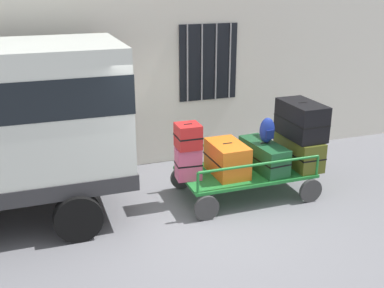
{
  "coord_description": "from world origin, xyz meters",
  "views": [
    {
      "loc": [
        -2.29,
        -6.18,
        3.61
      ],
      "look_at": [
        0.07,
        0.5,
        1.06
      ],
      "focal_mm": 43.71,
      "sensor_mm": 36.0,
      "label": 1
    }
  ],
  "objects_px": {
    "suitcase_left_bottom": "(188,163)",
    "suitcase_center_bottom": "(264,156)",
    "suitcase_left_middle": "(188,136)",
    "suitcase_midright_bottom": "(298,150)",
    "suitcase_midleft_bottom": "(227,159)",
    "backpack": "(267,130)",
    "suitcase_midright_middle": "(301,120)",
    "luggage_cart": "(244,175)"
  },
  "relations": [
    {
      "from": "luggage_cart",
      "to": "suitcase_midright_middle",
      "type": "xyz_separation_m",
      "value": [
        1.02,
        -0.04,
        0.9
      ]
    },
    {
      "from": "luggage_cart",
      "to": "suitcase_left_middle",
      "type": "distance_m",
      "value": 1.31
    },
    {
      "from": "suitcase_left_middle",
      "to": "suitcase_midright_bottom",
      "type": "relative_size",
      "value": 0.37
    },
    {
      "from": "suitcase_midright_bottom",
      "to": "backpack",
      "type": "xyz_separation_m",
      "value": [
        -0.65,
        0.0,
        0.44
      ]
    },
    {
      "from": "suitcase_center_bottom",
      "to": "suitcase_midright_middle",
      "type": "height_order",
      "value": "suitcase_midright_middle"
    },
    {
      "from": "suitcase_left_bottom",
      "to": "suitcase_midright_bottom",
      "type": "distance_m",
      "value": 2.05
    },
    {
      "from": "suitcase_left_bottom",
      "to": "suitcase_midright_middle",
      "type": "bearing_deg",
      "value": -1.19
    },
    {
      "from": "suitcase_midright_middle",
      "to": "backpack",
      "type": "height_order",
      "value": "suitcase_midright_middle"
    },
    {
      "from": "luggage_cart",
      "to": "suitcase_center_bottom",
      "type": "bearing_deg",
      "value": -3.22
    },
    {
      "from": "backpack",
      "to": "luggage_cart",
      "type": "bearing_deg",
      "value": 176.07
    },
    {
      "from": "suitcase_left_middle",
      "to": "suitcase_midleft_bottom",
      "type": "distance_m",
      "value": 0.83
    },
    {
      "from": "luggage_cart",
      "to": "suitcase_midright_middle",
      "type": "relative_size",
      "value": 2.38
    },
    {
      "from": "suitcase_left_middle",
      "to": "suitcase_midright_middle",
      "type": "relative_size",
      "value": 0.42
    },
    {
      "from": "suitcase_center_bottom",
      "to": "backpack",
      "type": "relative_size",
      "value": 2.49
    },
    {
      "from": "luggage_cart",
      "to": "backpack",
      "type": "bearing_deg",
      "value": -3.93
    },
    {
      "from": "suitcase_midleft_bottom",
      "to": "suitcase_center_bottom",
      "type": "height_order",
      "value": "suitcase_midleft_bottom"
    },
    {
      "from": "luggage_cart",
      "to": "suitcase_center_bottom",
      "type": "distance_m",
      "value": 0.46
    },
    {
      "from": "suitcase_midleft_bottom",
      "to": "luggage_cart",
      "type": "bearing_deg",
      "value": 1.8
    },
    {
      "from": "suitcase_left_bottom",
      "to": "suitcase_midleft_bottom",
      "type": "bearing_deg",
      "value": -1.46
    },
    {
      "from": "luggage_cart",
      "to": "backpack",
      "type": "relative_size",
      "value": 5.21
    },
    {
      "from": "suitcase_left_middle",
      "to": "backpack",
      "type": "distance_m",
      "value": 1.4
    },
    {
      "from": "suitcase_midleft_bottom",
      "to": "backpack",
      "type": "xyz_separation_m",
      "value": [
        0.72,
        -0.02,
        0.42
      ]
    },
    {
      "from": "suitcase_midleft_bottom",
      "to": "suitcase_midright_bottom",
      "type": "relative_size",
      "value": 0.78
    },
    {
      "from": "suitcase_left_bottom",
      "to": "suitcase_center_bottom",
      "type": "distance_m",
      "value": 1.37
    },
    {
      "from": "suitcase_left_bottom",
      "to": "backpack",
      "type": "distance_m",
      "value": 1.47
    },
    {
      "from": "suitcase_center_bottom",
      "to": "backpack",
      "type": "bearing_deg",
      "value": -10.29
    },
    {
      "from": "luggage_cart",
      "to": "suitcase_left_middle",
      "type": "height_order",
      "value": "suitcase_left_middle"
    },
    {
      "from": "suitcase_midright_middle",
      "to": "backpack",
      "type": "relative_size",
      "value": 2.19
    },
    {
      "from": "luggage_cart",
      "to": "suitcase_left_middle",
      "type": "xyz_separation_m",
      "value": [
        -1.02,
        0.01,
        0.82
      ]
    },
    {
      "from": "luggage_cart",
      "to": "suitcase_left_bottom",
      "type": "height_order",
      "value": "suitcase_left_bottom"
    },
    {
      "from": "suitcase_midright_bottom",
      "to": "suitcase_midright_middle",
      "type": "bearing_deg",
      "value": -90.0
    },
    {
      "from": "suitcase_left_middle",
      "to": "suitcase_midleft_bottom",
      "type": "xyz_separation_m",
      "value": [
        0.68,
        -0.03,
        -0.47
      ]
    },
    {
      "from": "suitcase_left_middle",
      "to": "suitcase_midleft_bottom",
      "type": "height_order",
      "value": "suitcase_left_middle"
    },
    {
      "from": "luggage_cart",
      "to": "suitcase_midleft_bottom",
      "type": "bearing_deg",
      "value": -178.2
    },
    {
      "from": "suitcase_midright_bottom",
      "to": "backpack",
      "type": "height_order",
      "value": "backpack"
    },
    {
      "from": "suitcase_left_bottom",
      "to": "suitcase_midleft_bottom",
      "type": "distance_m",
      "value": 0.68
    },
    {
      "from": "suitcase_center_bottom",
      "to": "suitcase_midright_middle",
      "type": "bearing_deg",
      "value": -1.4
    },
    {
      "from": "backpack",
      "to": "suitcase_midright_bottom",
      "type": "bearing_deg",
      "value": -0.05
    },
    {
      "from": "suitcase_left_middle",
      "to": "suitcase_midright_middle",
      "type": "xyz_separation_m",
      "value": [
        2.05,
        -0.05,
        0.08
      ]
    },
    {
      "from": "luggage_cart",
      "to": "suitcase_midright_bottom",
      "type": "relative_size",
      "value": 2.12
    },
    {
      "from": "suitcase_left_middle",
      "to": "suitcase_midright_bottom",
      "type": "distance_m",
      "value": 2.11
    },
    {
      "from": "suitcase_left_bottom",
      "to": "suitcase_left_middle",
      "type": "xyz_separation_m",
      "value": [
        0.0,
        0.01,
        0.47
      ]
    }
  ]
}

